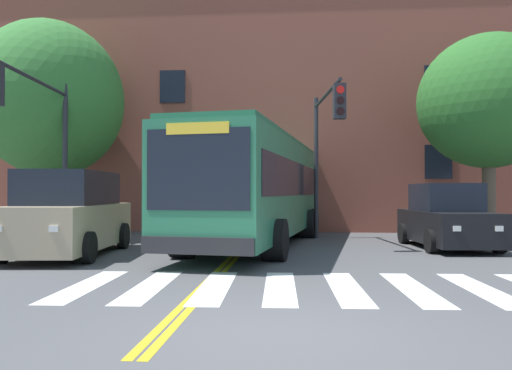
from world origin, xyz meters
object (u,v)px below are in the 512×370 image
Objects in this scene: city_bus at (260,187)px; car_silver_behind_bus at (264,209)px; car_black_far_lane at (446,219)px; street_tree_curbside_large at (488,102)px; car_tan_near_lane at (70,215)px; street_tree_curbside_small at (51,100)px; traffic_light_far_corner at (39,125)px; traffic_light_overhead at (325,134)px.

city_bus is 2.71× the size of car_silver_behind_bus.
car_black_far_lane is 4.89m from street_tree_curbside_large.
car_tan_near_lane is 13.86m from car_silver_behind_bus.
street_tree_curbside_small is at bearing 169.50° from car_black_far_lane.
traffic_light_overhead is (8.37, 2.66, -0.03)m from traffic_light_far_corner.
street_tree_curbside_small reaches higher than city_bus.
street_tree_curbside_large is at bearing 11.07° from city_bus.
traffic_light_overhead reaches higher than car_silver_behind_bus.
city_bus is at bearing 174.02° from car_black_far_lane.
car_silver_behind_bus is at bearing 64.89° from traffic_light_far_corner.
car_black_far_lane is at bearing -133.95° from street_tree_curbside_large.
car_silver_behind_bus is (-0.52, 9.98, -1.01)m from city_bus.
street_tree_curbside_small is at bearing 178.42° from street_tree_curbside_large.
city_bus is 2.78× the size of car_black_far_lane.
street_tree_curbside_large is (2.03, 2.11, 3.91)m from car_black_far_lane.
city_bus is 2.78m from traffic_light_overhead.
traffic_light_far_corner is 1.02× the size of traffic_light_overhead.
city_bus is 2.38× the size of traffic_light_overhead.
traffic_light_far_corner is 14.52m from street_tree_curbside_large.
car_black_far_lane is at bearing -59.53° from car_silver_behind_bus.
city_bus is 10.04m from car_silver_behind_bus.
car_black_far_lane is 4.61m from traffic_light_overhead.
car_silver_behind_bus is 12.47m from street_tree_curbside_large.
car_tan_near_lane is at bearing -152.79° from traffic_light_overhead.
car_tan_near_lane is 1.20× the size of car_black_far_lane.
street_tree_curbside_small is (-13.73, 2.54, 4.29)m from car_black_far_lane.
traffic_light_far_corner is at bearing -160.26° from city_bus.
traffic_light_far_corner is (-5.73, -12.22, 2.79)m from car_silver_behind_bus.
car_tan_near_lane is 10.89m from car_black_far_lane.
city_bus is at bearing 19.74° from traffic_light_far_corner.
street_tree_curbside_small is (-8.03, 1.95, 3.32)m from city_bus.
city_bus is at bearing -168.83° from traffic_light_overhead.
car_black_far_lane reaches higher than car_silver_behind_bus.
city_bus is 1.73× the size of street_tree_curbside_large.
street_tree_curbside_large is at bearing 11.03° from traffic_light_overhead.
car_silver_behind_bus is 0.86× the size of traffic_light_far_corner.
traffic_light_overhead reaches higher than car_black_far_lane.
car_black_far_lane is 0.55× the size of street_tree_curbside_small.
street_tree_curbside_large reaches higher than traffic_light_overhead.
city_bus reaches higher than car_black_far_lane.
street_tree_curbside_large is (13.98, 3.75, 1.17)m from traffic_light_far_corner.
traffic_light_overhead is 0.73× the size of street_tree_curbside_large.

